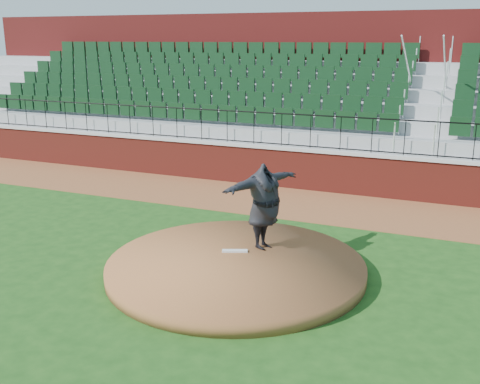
% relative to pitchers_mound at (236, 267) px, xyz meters
% --- Properties ---
extents(ground, '(90.00, 90.00, 0.00)m').
position_rel_pitchers_mound_xyz_m(ground, '(-0.46, -0.19, -0.12)').
color(ground, '#194212').
rests_on(ground, ground).
extents(warning_track, '(34.00, 3.20, 0.01)m').
position_rel_pitchers_mound_xyz_m(warning_track, '(-0.46, 5.21, -0.12)').
color(warning_track, brown).
rests_on(warning_track, ground).
extents(field_wall, '(34.00, 0.35, 1.20)m').
position_rel_pitchers_mound_xyz_m(field_wall, '(-0.46, 6.81, 0.47)').
color(field_wall, maroon).
rests_on(field_wall, ground).
extents(wall_cap, '(34.00, 0.45, 0.10)m').
position_rel_pitchers_mound_xyz_m(wall_cap, '(-0.46, 6.81, 1.12)').
color(wall_cap, '#B7B7B7').
rests_on(wall_cap, field_wall).
extents(wall_railing, '(34.00, 0.05, 1.00)m').
position_rel_pitchers_mound_xyz_m(wall_railing, '(-0.46, 6.81, 1.67)').
color(wall_railing, black).
rests_on(wall_railing, wall_cap).
extents(seating_stands, '(34.00, 5.10, 4.60)m').
position_rel_pitchers_mound_xyz_m(seating_stands, '(-0.46, 9.53, 2.18)').
color(seating_stands, gray).
rests_on(seating_stands, ground).
extents(concourse_wall, '(34.00, 0.50, 5.50)m').
position_rel_pitchers_mound_xyz_m(concourse_wall, '(-0.46, 12.33, 2.62)').
color(concourse_wall, maroon).
rests_on(concourse_wall, ground).
extents(pitchers_mound, '(5.14, 5.14, 0.25)m').
position_rel_pitchers_mound_xyz_m(pitchers_mound, '(0.00, 0.00, 0.00)').
color(pitchers_mound, brown).
rests_on(pitchers_mound, ground).
extents(pitching_rubber, '(0.54, 0.32, 0.04)m').
position_rel_pitchers_mound_xyz_m(pitching_rubber, '(-0.22, 0.46, 0.14)').
color(pitching_rubber, silver).
rests_on(pitching_rubber, pitchers_mound).
extents(pitcher, '(1.34, 2.32, 1.83)m').
position_rel_pitchers_mound_xyz_m(pitcher, '(0.25, 0.91, 1.04)').
color(pitcher, black).
rests_on(pitcher, pitchers_mound).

